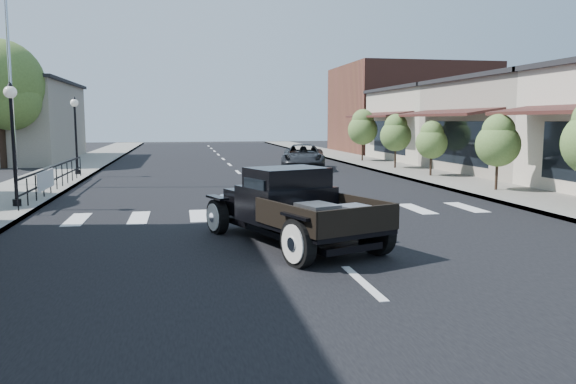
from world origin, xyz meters
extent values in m
plane|color=black|center=(0.00, 0.00, 0.00)|extent=(120.00, 120.00, 0.00)
cube|color=black|center=(0.00, 15.00, 0.01)|extent=(14.00, 80.00, 0.02)
cube|color=gray|center=(-8.50, 15.00, 0.07)|extent=(3.00, 80.00, 0.15)
cube|color=gray|center=(8.50, 15.00, 0.07)|extent=(3.00, 80.00, 0.15)
cube|color=gray|center=(15.00, 13.00, 2.25)|extent=(10.00, 9.00, 4.50)
cube|color=beige|center=(15.00, 22.00, 2.25)|extent=(10.00, 9.00, 4.50)
cube|color=brown|center=(15.50, 32.00, 3.50)|extent=(11.00, 10.00, 7.00)
cylinder|color=silver|center=(-9.20, 12.00, 6.26)|extent=(0.12, 0.12, 12.22)
imported|color=black|center=(3.62, 18.01, 0.67)|extent=(3.24, 5.21, 1.34)
camera|label=1|loc=(-2.86, -11.45, 2.63)|focal=35.00mm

